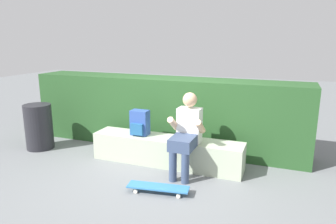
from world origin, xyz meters
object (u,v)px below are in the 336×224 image
(person_skater, at_px, (186,132))
(skateboard_near_person, at_px, (158,187))
(bench_main, at_px, (166,151))
(backpack_on_bench, at_px, (140,123))
(trash_bin, at_px, (39,127))

(person_skater, height_order, skateboard_near_person, person_skater)
(bench_main, bearing_deg, person_skater, -28.24)
(backpack_on_bench, bearing_deg, skateboard_near_person, -52.49)
(person_skater, distance_m, trash_bin, 2.80)
(person_skater, xyz_separation_m, trash_bin, (-2.79, 0.07, -0.23))
(skateboard_near_person, height_order, trash_bin, trash_bin)
(person_skater, distance_m, backpack_on_bench, 0.87)
(skateboard_near_person, distance_m, trash_bin, 2.78)
(backpack_on_bench, distance_m, trash_bin, 1.97)
(person_skater, relative_size, backpack_on_bench, 2.96)
(backpack_on_bench, bearing_deg, trash_bin, -175.99)
(trash_bin, bearing_deg, bench_main, 3.48)
(person_skater, height_order, trash_bin, person_skater)
(person_skater, xyz_separation_m, skateboard_near_person, (-0.15, -0.71, -0.56))
(skateboard_near_person, bearing_deg, person_skater, 78.19)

